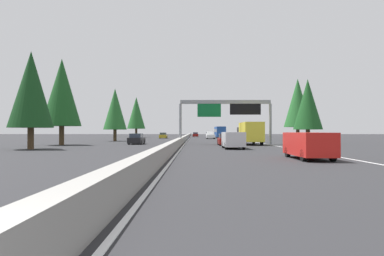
{
  "coord_description": "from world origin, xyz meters",
  "views": [
    {
      "loc": [
        -1.4,
        -1.62,
        1.76
      ],
      "look_at": [
        62.34,
        -1.17,
        2.4
      ],
      "focal_mm": 31.57,
      "sensor_mm": 36.0,
      "label": 1
    }
  ],
  "objects_px": {
    "sedan_mid_left": "(225,140)",
    "minivan_distant_b": "(233,139)",
    "minivan_far_center": "(308,144)",
    "oncoming_near": "(163,136)",
    "box_truck_mid_center": "(250,133)",
    "bus_near_center": "(220,132)",
    "conifer_left_far": "(136,113)",
    "sedan_distant_a": "(216,135)",
    "conifer_left_foreground": "(31,90)",
    "conifer_left_near": "(62,92)",
    "conifer_right_mid": "(298,103)",
    "conifer_left_mid": "(115,109)",
    "conifer_right_near": "(308,104)",
    "oncoming_far": "(137,139)",
    "sign_gantry_overhead": "(227,109)",
    "sedan_mid_right": "(195,135)",
    "pickup_far_left": "(210,135)"
  },
  "relations": [
    {
      "from": "sedan_mid_left",
      "to": "minivan_distant_b",
      "type": "relative_size",
      "value": 0.88
    },
    {
      "from": "minivan_far_center",
      "to": "oncoming_near",
      "type": "distance_m",
      "value": 65.96
    },
    {
      "from": "box_truck_mid_center",
      "to": "bus_near_center",
      "type": "xyz_separation_m",
      "value": [
        51.74,
        0.1,
        0.11
      ]
    },
    {
      "from": "conifer_left_far",
      "to": "sedan_distant_a",
      "type": "bearing_deg",
      "value": -53.32
    },
    {
      "from": "box_truck_mid_center",
      "to": "conifer_left_foreground",
      "type": "relative_size",
      "value": 0.88
    },
    {
      "from": "box_truck_mid_center",
      "to": "sedan_distant_a",
      "type": "relative_size",
      "value": 1.93
    },
    {
      "from": "minivan_distant_b",
      "to": "conifer_left_near",
      "type": "height_order",
      "value": "conifer_left_near"
    },
    {
      "from": "box_truck_mid_center",
      "to": "sedan_mid_left",
      "type": "xyz_separation_m",
      "value": [
        -2.03,
        3.47,
        -0.93
      ]
    },
    {
      "from": "minivan_far_center",
      "to": "sedan_mid_left",
      "type": "height_order",
      "value": "minivan_far_center"
    },
    {
      "from": "conifer_right_mid",
      "to": "sedan_mid_left",
      "type": "bearing_deg",
      "value": 143.09
    },
    {
      "from": "conifer_right_mid",
      "to": "conifer_left_near",
      "type": "bearing_deg",
      "value": 119.45
    },
    {
      "from": "box_truck_mid_center",
      "to": "conifer_left_near",
      "type": "distance_m",
      "value": 25.18
    },
    {
      "from": "conifer_left_far",
      "to": "conifer_left_mid",
      "type": "bearing_deg",
      "value": -176.67
    },
    {
      "from": "conifer_left_foreground",
      "to": "minivan_distant_b",
      "type": "bearing_deg",
      "value": -85.83
    },
    {
      "from": "minivan_far_center",
      "to": "conifer_right_near",
      "type": "bearing_deg",
      "value": -18.51
    },
    {
      "from": "sedan_mid_left",
      "to": "conifer_right_near",
      "type": "xyz_separation_m",
      "value": [
        5.11,
        -12.27,
        4.95
      ]
    },
    {
      "from": "sedan_distant_a",
      "to": "conifer_right_near",
      "type": "height_order",
      "value": "conifer_right_near"
    },
    {
      "from": "minivan_far_center",
      "to": "sedan_mid_left",
      "type": "relative_size",
      "value": 1.14
    },
    {
      "from": "minivan_distant_b",
      "to": "oncoming_far",
      "type": "height_order",
      "value": "minivan_distant_b"
    },
    {
      "from": "bus_near_center",
      "to": "minivan_distant_b",
      "type": "xyz_separation_m",
      "value": [
        -62.46,
        3.38,
        -0.77
      ]
    },
    {
      "from": "sedan_mid_left",
      "to": "conifer_right_mid",
      "type": "distance_m",
      "value": 26.88
    },
    {
      "from": "sign_gantry_overhead",
      "to": "conifer_right_near",
      "type": "distance_m",
      "value": 12.07
    },
    {
      "from": "sedan_mid_right",
      "to": "pickup_far_left",
      "type": "relative_size",
      "value": 0.79
    },
    {
      "from": "bus_near_center",
      "to": "oncoming_far",
      "type": "height_order",
      "value": "bus_near_center"
    },
    {
      "from": "box_truck_mid_center",
      "to": "conifer_left_near",
      "type": "relative_size",
      "value": 0.76
    },
    {
      "from": "conifer_left_near",
      "to": "conifer_left_far",
      "type": "relative_size",
      "value": 0.97
    },
    {
      "from": "sedan_mid_right",
      "to": "oncoming_near",
      "type": "xyz_separation_m",
      "value": [
        -23.01,
        8.26,
        0.0
      ]
    },
    {
      "from": "minivan_far_center",
      "to": "bus_near_center",
      "type": "relative_size",
      "value": 0.43
    },
    {
      "from": "conifer_left_mid",
      "to": "oncoming_near",
      "type": "bearing_deg",
      "value": -14.84
    },
    {
      "from": "sedan_distant_a",
      "to": "sedan_mid_left",
      "type": "bearing_deg",
      "value": 177.38
    },
    {
      "from": "bus_near_center",
      "to": "oncoming_far",
      "type": "relative_size",
      "value": 2.61
    },
    {
      "from": "minivan_distant_b",
      "to": "conifer_left_foreground",
      "type": "distance_m",
      "value": 20.73
    },
    {
      "from": "sedan_distant_a",
      "to": "conifer_left_foreground",
      "type": "bearing_deg",
      "value": 163.65
    },
    {
      "from": "pickup_far_left",
      "to": "sign_gantry_overhead",
      "type": "bearing_deg",
      "value": -179.16
    },
    {
      "from": "conifer_left_foreground",
      "to": "sign_gantry_overhead",
      "type": "bearing_deg",
      "value": -57.65
    },
    {
      "from": "minivan_distant_b",
      "to": "pickup_far_left",
      "type": "bearing_deg",
      "value": 0.08
    },
    {
      "from": "oncoming_near",
      "to": "conifer_right_near",
      "type": "xyz_separation_m",
      "value": [
        -37.38,
        -24.15,
        4.95
      ]
    },
    {
      "from": "sedan_distant_a",
      "to": "minivan_distant_b",
      "type": "xyz_separation_m",
      "value": [
        -77.8,
        3.18,
        0.27
      ]
    },
    {
      "from": "conifer_left_far",
      "to": "minivan_far_center",
      "type": "bearing_deg",
      "value": -162.11
    },
    {
      "from": "oncoming_far",
      "to": "conifer_right_near",
      "type": "distance_m",
      "value": 24.8
    },
    {
      "from": "oncoming_far",
      "to": "conifer_left_mid",
      "type": "relative_size",
      "value": 0.46
    },
    {
      "from": "box_truck_mid_center",
      "to": "conifer_left_far",
      "type": "distance_m",
      "value": 55.25
    },
    {
      "from": "pickup_far_left",
      "to": "conifer_left_far",
      "type": "xyz_separation_m",
      "value": [
        12.91,
        20.28,
        6.07
      ]
    },
    {
      "from": "box_truck_mid_center",
      "to": "sedan_mid_right",
      "type": "relative_size",
      "value": 1.93
    },
    {
      "from": "conifer_left_near",
      "to": "oncoming_far",
      "type": "bearing_deg",
      "value": -71.37
    },
    {
      "from": "sedan_distant_a",
      "to": "conifer_left_far",
      "type": "distance_m",
      "value": 30.01
    },
    {
      "from": "box_truck_mid_center",
      "to": "minivan_distant_b",
      "type": "distance_m",
      "value": 11.29
    },
    {
      "from": "minivan_far_center",
      "to": "bus_near_center",
      "type": "height_order",
      "value": "bus_near_center"
    },
    {
      "from": "sedan_mid_right",
      "to": "conifer_left_foreground",
      "type": "distance_m",
      "value": 77.6
    },
    {
      "from": "sedan_mid_left",
      "to": "pickup_far_left",
      "type": "bearing_deg",
      "value": 0.12
    }
  ]
}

